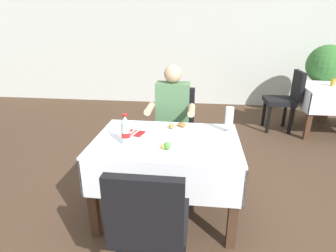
{
  "coord_description": "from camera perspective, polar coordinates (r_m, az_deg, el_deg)",
  "views": [
    {
      "loc": [
        0.13,
        -1.92,
        1.68
      ],
      "look_at": [
        -0.13,
        0.27,
        0.83
      ],
      "focal_mm": 29.02,
      "sensor_mm": 36.0,
      "label": 1
    }
  ],
  "objects": [
    {
      "name": "ground_plane",
      "position": [
        2.56,
        2.35,
        -20.0
      ],
      "size": [
        11.0,
        11.0,
        0.0
      ],
      "primitive_type": "plane",
      "color": "#473323"
    },
    {
      "name": "back_wall",
      "position": [
        5.85,
        5.76,
        18.99
      ],
      "size": [
        11.0,
        0.12,
        2.95
      ],
      "primitive_type": "cube",
      "color": "silver",
      "rests_on": "ground"
    },
    {
      "name": "main_dining_table",
      "position": [
        2.37,
        -0.28,
        -6.5
      ],
      "size": [
        1.22,
        0.84,
        0.75
      ],
      "color": "white",
      "rests_on": "ground"
    },
    {
      "name": "chair_far_diner_seat",
      "position": [
        3.12,
        1.52,
        -0.03
      ],
      "size": [
        0.44,
        0.5,
        0.97
      ],
      "color": "black",
      "rests_on": "ground"
    },
    {
      "name": "chair_near_camera_side",
      "position": [
        1.72,
        -3.76,
        -19.79
      ],
      "size": [
        0.44,
        0.5,
        0.97
      ],
      "color": "black",
      "rests_on": "ground"
    },
    {
      "name": "seated_diner_far",
      "position": [
        2.97,
        0.85,
        2.06
      ],
      "size": [
        0.5,
        0.46,
        1.26
      ],
      "color": "#282D42",
      "rests_on": "ground"
    },
    {
      "name": "plate_near_camera",
      "position": [
        2.09,
        -0.75,
        -4.72
      ],
      "size": [
        0.23,
        0.23,
        0.07
      ],
      "color": "white",
      "rests_on": "main_dining_table"
    },
    {
      "name": "plate_far_diner",
      "position": [
        2.5,
        1.84,
        -0.38
      ],
      "size": [
        0.25,
        0.25,
        0.05
      ],
      "color": "white",
      "rests_on": "main_dining_table"
    },
    {
      "name": "beer_glass_left",
      "position": [
        2.47,
        12.73,
        1.43
      ],
      "size": [
        0.07,
        0.07,
        0.23
      ],
      "color": "white",
      "rests_on": "main_dining_table"
    },
    {
      "name": "cola_bottle_primary",
      "position": [
        2.19,
        -8.88,
        -1.09
      ],
      "size": [
        0.07,
        0.07,
        0.26
      ],
      "color": "silver",
      "rests_on": "main_dining_table"
    },
    {
      "name": "napkin_cutlery_set",
      "position": [
        2.43,
        -7.15,
        -1.44
      ],
      "size": [
        0.2,
        0.2,
        0.01
      ],
      "color": "maroon",
      "rests_on": "main_dining_table"
    },
    {
      "name": "background_dining_table",
      "position": [
        4.98,
        31.52,
        5.11
      ],
      "size": [
        1.03,
        0.85,
        0.75
      ],
      "color": "white",
      "rests_on": "ground"
    },
    {
      "name": "background_chair_left",
      "position": [
        4.73,
        23.48,
        5.58
      ],
      "size": [
        0.5,
        0.44,
        0.97
      ],
      "color": "black",
      "rests_on": "ground"
    },
    {
      "name": "background_table_tumbler",
      "position": [
        4.94,
        31.34,
        7.85
      ],
      "size": [
        0.06,
        0.06,
        0.11
      ],
      "primitive_type": "cylinder",
      "color": "#C68928",
      "rests_on": "background_dining_table"
    },
    {
      "name": "potted_plant_corner",
      "position": [
        5.52,
        30.13,
        9.83
      ],
      "size": [
        0.67,
        0.67,
        1.32
      ],
      "color": "brown",
      "rests_on": "ground"
    }
  ]
}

